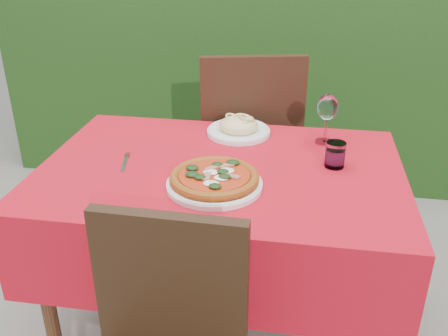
% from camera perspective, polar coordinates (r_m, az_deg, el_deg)
% --- Properties ---
extents(ground, '(60.00, 60.00, 0.00)m').
position_cam_1_polar(ground, '(2.18, -0.32, -17.83)').
color(ground, slate).
rests_on(ground, ground).
extents(hedge, '(3.20, 0.55, 1.78)m').
position_cam_1_polar(hedge, '(3.16, 4.50, 15.21)').
color(hedge, black).
rests_on(hedge, ground).
extents(dining_table, '(1.26, 0.86, 0.75)m').
position_cam_1_polar(dining_table, '(1.81, -0.37, -4.13)').
color(dining_table, '#4B2B18').
rests_on(dining_table, ground).
extents(chair_far, '(0.55, 0.55, 1.01)m').
position_cam_1_polar(chair_far, '(2.38, 2.86, 3.12)').
color(chair_far, black).
rests_on(chair_far, ground).
extents(pizza_plate, '(0.37, 0.37, 0.06)m').
position_cam_1_polar(pizza_plate, '(1.60, -1.11, -1.35)').
color(pizza_plate, white).
rests_on(pizza_plate, dining_table).
extents(pasta_plate, '(0.25, 0.25, 0.07)m').
position_cam_1_polar(pasta_plate, '(2.01, 1.68, 4.61)').
color(pasta_plate, white).
rests_on(pasta_plate, dining_table).
extents(water_glass, '(0.07, 0.07, 0.09)m').
position_cam_1_polar(water_glass, '(1.77, 12.58, 1.37)').
color(water_glass, silver).
rests_on(water_glass, dining_table).
extents(wine_glass, '(0.08, 0.08, 0.19)m').
position_cam_1_polar(wine_glass, '(1.93, 11.74, 6.59)').
color(wine_glass, white).
rests_on(wine_glass, dining_table).
extents(fork, '(0.06, 0.17, 0.00)m').
position_cam_1_polar(fork, '(1.79, -11.29, 0.49)').
color(fork, '#AEAEB5').
rests_on(fork, dining_table).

